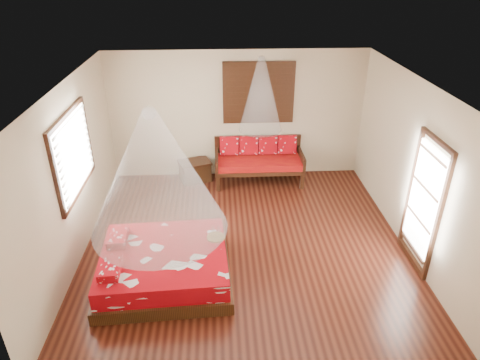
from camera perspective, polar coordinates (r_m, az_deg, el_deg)
name	(u,v)px	position (r m, az deg, el deg)	size (l,w,h in m)	color
room	(245,172)	(6.84, 0.72, 1.05)	(5.54, 5.54, 2.84)	black
bed	(164,265)	(6.81, -10.12, -11.13)	(2.07, 1.89, 0.63)	black
daybed	(259,159)	(9.40, 2.51, 2.87)	(1.92, 0.85, 0.97)	black
storage_chest	(195,171)	(9.56, -6.01, 1.25)	(0.79, 0.69, 0.46)	black
shutter_panel	(259,93)	(9.23, 2.50, 11.52)	(1.52, 0.06, 1.32)	black
window_left	(74,154)	(7.26, -21.29, 3.29)	(0.10, 1.74, 1.34)	black
glazed_door	(423,204)	(7.19, 23.23, -3.02)	(0.08, 1.02, 2.16)	black
wine_tray	(216,235)	(6.82, -3.26, -7.30)	(0.29, 0.29, 0.23)	brown
mosquito_net_main	(155,173)	(5.95, -11.23, 0.98)	(1.95, 1.95, 1.80)	white
mosquito_net_daybed	(261,95)	(8.75, 2.80, 11.29)	(0.89, 0.89, 1.50)	white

